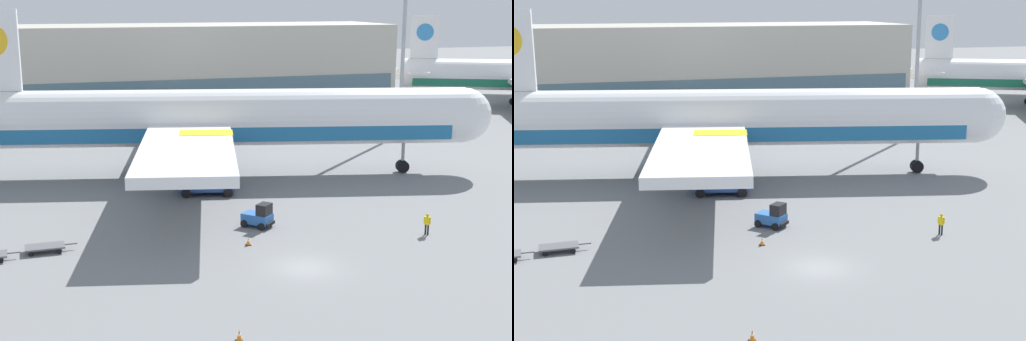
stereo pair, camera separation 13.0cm
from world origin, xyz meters
The scene contains 10 objects.
ground_plane centered at (0.00, 0.00, 0.00)m, with size 400.00×400.00×0.00m, color slate.
terminal_building centered at (-7.20, 70.56, 6.99)m, with size 90.00×18.20×14.00m.
light_mast centered at (29.01, 42.63, 15.20)m, with size 2.80×0.50×26.62m.
airplane_main centered at (-0.70, 27.65, 5.84)m, with size 57.35×48.60×17.00m.
scissor_lift_loader centered at (-2.37, 20.76, 2.20)m, with size 5.72×4.31×5.86m.
baggage_tug_foreground centered at (-0.53, 9.56, 0.88)m, with size 2.72×2.74×2.00m.
baggage_dolly_second centered at (-17.15, 8.23, 0.39)m, with size 3.72×1.58×0.48m.
ground_crew_near centered at (11.50, 4.03, 1.01)m, with size 0.40×0.46×1.73m.
traffic_cone_near centered at (-7.16, -9.17, 0.34)m, with size 0.40×0.40×0.69m.
traffic_cone_far centered at (-2.56, 5.54, 0.29)m, with size 0.40×0.40×0.59m.
Camera 2 is at (-15.93, -43.15, 17.91)m, focal length 50.00 mm.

